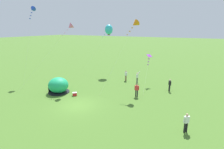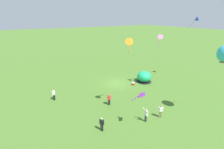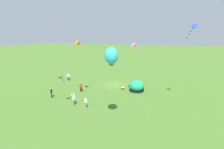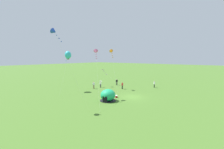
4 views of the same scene
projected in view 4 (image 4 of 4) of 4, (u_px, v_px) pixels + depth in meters
ground_plane at (132, 97)px, 29.17m from camera, size 300.00×300.00×0.00m
popup_tent at (108, 95)px, 26.43m from camera, size 2.81×2.81×2.10m
cooler_box at (116, 96)px, 28.68m from camera, size 0.64×0.63×0.44m
person_strolling at (122, 85)px, 36.36m from camera, size 0.59×0.26×1.72m
person_center_field at (117, 82)px, 41.44m from camera, size 0.41×0.51×1.72m
person_near_tent at (94, 85)px, 36.71m from camera, size 0.53×0.39×1.72m
person_with_toddler at (154, 84)px, 38.04m from camera, size 0.45×0.44×1.72m
person_flying_kite at (101, 84)px, 38.16m from camera, size 0.47×0.68×1.89m
kite_cyan at (68, 55)px, 33.91m from camera, size 5.18×3.66×9.10m
kite_orange at (111, 52)px, 35.73m from camera, size 3.71×4.89×9.61m
kite_pink at (96, 52)px, 27.45m from camera, size 5.79×6.32×9.22m
kite_blue at (54, 32)px, 21.26m from camera, size 2.67×5.40×11.83m
kite_purple at (104, 71)px, 39.29m from camera, size 1.47×5.77×4.73m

